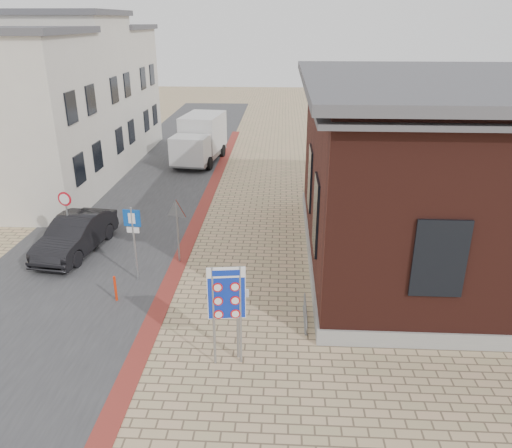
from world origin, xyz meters
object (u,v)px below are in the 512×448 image
(border_sign, at_px, (227,295))
(parking_sign, at_px, (133,231))
(essen_sign, at_px, (238,309))
(box_truck, at_px, (200,139))
(sedan, at_px, (76,235))
(bollard, at_px, (115,289))

(border_sign, height_order, parking_sign, border_sign)
(essen_sign, bearing_deg, box_truck, 116.65)
(border_sign, bearing_deg, essen_sign, 37.41)
(border_sign, bearing_deg, parking_sign, 122.53)
(box_truck, xyz_separation_m, border_sign, (3.95, -20.50, 0.56))
(sedan, distance_m, essen_sign, 9.47)
(sedan, height_order, essen_sign, essen_sign)
(sedan, height_order, border_sign, border_sign)
(parking_sign, bearing_deg, box_truck, 96.65)
(bollard, bearing_deg, essen_sign, -32.71)
(box_truck, xyz_separation_m, parking_sign, (0.25, -16.05, 0.37))
(sedan, distance_m, box_truck, 14.18)
(bollard, bearing_deg, parking_sign, 78.45)
(sedan, relative_size, bollard, 4.93)
(essen_sign, distance_m, bollard, 5.16)
(sedan, distance_m, border_sign, 9.52)
(sedan, relative_size, essen_sign, 1.93)
(sedan, height_order, parking_sign, parking_sign)
(border_sign, bearing_deg, sedan, 128.28)
(parking_sign, xyz_separation_m, bollard, (-0.30, -1.47, -1.44))
(box_truck, height_order, essen_sign, box_truck)
(essen_sign, bearing_deg, sedan, 152.58)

